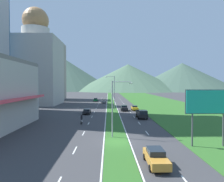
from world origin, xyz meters
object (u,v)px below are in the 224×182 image
car_1 (135,108)px  car_6 (124,108)px  street_lamp_near (115,104)px  car_0 (104,101)px  car_5 (96,100)px  car_3 (87,111)px  pickup_truck_0 (142,114)px  motorcycle_rider (82,120)px  car_4 (156,157)px  street_lamp_mid (113,91)px  billboard_roadside (208,104)px

car_1 → car_6: bearing=-73.9°
street_lamp_near → car_1: 32.81m
car_0 → car_5: car_5 is taller
car_3 → pickup_truck_0: pickup_truck_0 is taller
pickup_truck_0 → motorcycle_rider: 14.51m
street_lamp_near → car_0: bearing=93.0°
car_4 → car_6: bearing=179.8°
street_lamp_mid → car_1: street_lamp_mid is taller
pickup_truck_0 → car_5: bearing=-164.0°
street_lamp_mid → motorcycle_rider: size_ratio=5.19×
car_4 → car_6: size_ratio=1.04×
billboard_roadside → car_1: bearing=97.0°
car_3 → street_lamp_mid: bearing=-44.1°
car_1 → car_3: size_ratio=1.04×
car_5 → pickup_truck_0: 49.39m
car_1 → car_4: (-3.39, -42.26, 0.06)m
car_4 → car_6: 41.33m
car_0 → motorcycle_rider: (-3.29, -46.79, -0.04)m
street_lamp_near → car_4: bearing=-70.9°
street_lamp_mid → car_5: (-7.38, 32.60, -5.10)m
car_0 → car_3: bearing=173.6°
car_4 → pickup_truck_0: bearing=173.4°
street_lamp_near → car_3: size_ratio=1.90×
street_lamp_near → pickup_truck_0: (6.79, 16.95, -3.88)m
car_4 → motorcycle_rider: 23.29m
billboard_roadside → pickup_truck_0: size_ratio=1.33×
street_lamp_mid → car_4: street_lamp_mid is taller
car_6 → pickup_truck_0: 14.22m
car_6 → pickup_truck_0: bearing=12.2°
car_4 → car_5: bearing=-172.1°
car_4 → pickup_truck_0: pickup_truck_0 is taller
pickup_truck_0 → car_6: bearing=-167.8°
car_3 → street_lamp_near: bearing=-164.7°
car_0 → car_5: 8.01m
street_lamp_mid → billboard_roadside: size_ratio=1.45×
car_3 → car_5: (-0.11, 40.09, 0.09)m
car_5 → car_1: bearing=-157.1°
street_lamp_near → motorcycle_rider: street_lamp_near is taller
motorcycle_rider → car_5: bearing=0.6°
car_1 → car_4: bearing=-4.6°
street_lamp_mid → car_4: bearing=-85.9°
car_3 → car_1: bearing=-61.5°
street_lamp_mid → car_6: 6.08m
car_6 → motorcycle_rider: 22.59m
car_0 → pickup_truck_0: bearing=-166.4°
street_lamp_mid → car_1: size_ratio=2.28×
car_4 → car_1: bearing=175.4°
street_lamp_near → street_lamp_mid: bearing=88.9°
car_0 → car_6: 27.40m
billboard_roadside → car_5: 71.72m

